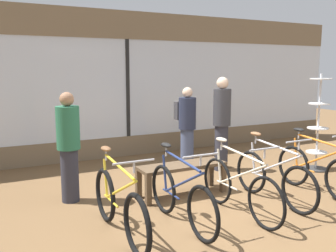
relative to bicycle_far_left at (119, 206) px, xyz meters
name	(u,v)px	position (x,y,z in m)	size (l,w,h in m)	color
ground_plane	(223,208)	(1.62, 0.16, -0.38)	(24.00, 24.00, 0.00)	brown
shop_back_wall	(127,83)	(1.62, 3.84, 1.26)	(12.00, 0.08, 3.20)	#7A664C
bicycle_far_left	(119,206)	(0.00, 0.00, 0.00)	(0.46, 1.76, 1.03)	black
bicycle_left	(181,197)	(0.80, -0.06, -0.01)	(0.46, 1.66, 1.02)	black
bicycle_center	(239,187)	(1.67, -0.11, 0.00)	(0.46, 1.71, 1.02)	black
bicycle_right	(273,178)	(2.41, 0.04, 0.00)	(0.46, 1.69, 1.02)	black
bicycle_far_right	(316,170)	(3.31, 0.03, -0.01)	(0.46, 1.66, 1.02)	black
accessory_rack	(318,131)	(4.45, 1.02, 0.38)	(0.48, 0.48, 1.87)	#333333
display_bench	(182,170)	(1.38, 0.94, 0.02)	(1.40, 0.44, 0.49)	brown
customer_near_rack	(187,125)	(2.28, 2.34, 0.48)	(0.36, 0.50, 1.61)	#424C6B
customer_by_window	(222,121)	(2.77, 1.86, 0.58)	(0.48, 0.48, 1.81)	#2D2D38
customer_mid_floor	(69,145)	(-0.24, 1.46, 0.48)	(0.48, 0.48, 1.64)	#2D2D38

